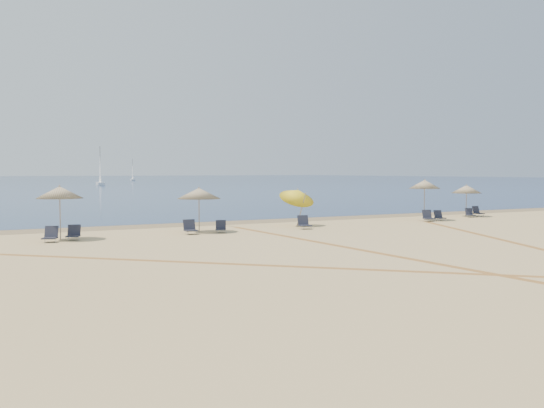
{
  "coord_description": "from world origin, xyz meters",
  "views": [
    {
      "loc": [
        -15.75,
        -9.8,
        3.12
      ],
      "look_at": [
        0.0,
        20.0,
        1.3
      ],
      "focal_mm": 39.97,
      "sensor_mm": 36.0,
      "label": 1
    }
  ],
  "objects_px": {
    "sailboat_3": "(100,173)",
    "chair_6": "(304,223)",
    "umbrella_4": "(425,184)",
    "chair_2": "(51,235)",
    "chair_5": "(221,227)",
    "umbrella_2": "(199,193)",
    "umbrella_5": "(466,189)",
    "chair_7": "(428,216)",
    "chair_8": "(439,216)",
    "chair_9": "(470,213)",
    "umbrella_1": "(60,192)",
    "chair_10": "(478,212)",
    "chair_4": "(190,228)",
    "umbrella_3": "(298,194)",
    "chair_3": "(74,233)",
    "sailboat_1": "(133,174)"
  },
  "relations": [
    {
      "from": "chair_2",
      "to": "chair_5",
      "type": "relative_size",
      "value": 1.12
    },
    {
      "from": "umbrella_1",
      "to": "umbrella_5",
      "type": "xyz_separation_m",
      "value": [
        27.15,
        1.83,
        -0.28
      ]
    },
    {
      "from": "umbrella_1",
      "to": "umbrella_5",
      "type": "distance_m",
      "value": 27.21
    },
    {
      "from": "chair_6",
      "to": "sailboat_3",
      "type": "bearing_deg",
      "value": 92.34
    },
    {
      "from": "umbrella_2",
      "to": "chair_4",
      "type": "distance_m",
      "value": 1.99
    },
    {
      "from": "umbrella_1",
      "to": "umbrella_4",
      "type": "xyz_separation_m",
      "value": [
        22.34,
        0.7,
        0.13
      ]
    },
    {
      "from": "sailboat_3",
      "to": "chair_6",
      "type": "bearing_deg",
      "value": -90.06
    },
    {
      "from": "chair_7",
      "to": "chair_8",
      "type": "distance_m",
      "value": 1.02
    },
    {
      "from": "chair_10",
      "to": "chair_3",
      "type": "bearing_deg",
      "value": -177.6
    },
    {
      "from": "chair_10",
      "to": "chair_9",
      "type": "bearing_deg",
      "value": -159.95
    },
    {
      "from": "umbrella_1",
      "to": "umbrella_2",
      "type": "height_order",
      "value": "umbrella_1"
    },
    {
      "from": "umbrella_2",
      "to": "chair_4",
      "type": "relative_size",
      "value": 3.19
    },
    {
      "from": "umbrella_2",
      "to": "umbrella_5",
      "type": "bearing_deg",
      "value": 4.33
    },
    {
      "from": "chair_2",
      "to": "chair_10",
      "type": "height_order",
      "value": "chair_2"
    },
    {
      "from": "chair_2",
      "to": "chair_5",
      "type": "bearing_deg",
      "value": 26.64
    },
    {
      "from": "chair_3",
      "to": "umbrella_5",
      "type": "bearing_deg",
      "value": 26.91
    },
    {
      "from": "chair_7",
      "to": "chair_8",
      "type": "bearing_deg",
      "value": 20.17
    },
    {
      "from": "umbrella_5",
      "to": "chair_4",
      "type": "height_order",
      "value": "umbrella_5"
    },
    {
      "from": "sailboat_3",
      "to": "chair_8",
      "type": "bearing_deg",
      "value": -84.77
    },
    {
      "from": "chair_7",
      "to": "sailboat_1",
      "type": "relative_size",
      "value": 0.11
    },
    {
      "from": "chair_2",
      "to": "chair_8",
      "type": "distance_m",
      "value": 23.44
    },
    {
      "from": "umbrella_2",
      "to": "sailboat_3",
      "type": "height_order",
      "value": "sailboat_3"
    },
    {
      "from": "chair_2",
      "to": "umbrella_4",
      "type": "bearing_deg",
      "value": 28.03
    },
    {
      "from": "chair_4",
      "to": "chair_10",
      "type": "bearing_deg",
      "value": 8.22
    },
    {
      "from": "chair_2",
      "to": "chair_5",
      "type": "distance_m",
      "value": 8.3
    },
    {
      "from": "chair_2",
      "to": "chair_6",
      "type": "distance_m",
      "value": 13.05
    },
    {
      "from": "umbrella_5",
      "to": "chair_10",
      "type": "height_order",
      "value": "umbrella_5"
    },
    {
      "from": "umbrella_1",
      "to": "chair_5",
      "type": "relative_size",
      "value": 3.24
    },
    {
      "from": "chair_4",
      "to": "chair_5",
      "type": "height_order",
      "value": "chair_4"
    },
    {
      "from": "chair_5",
      "to": "sailboat_3",
      "type": "distance_m",
      "value": 112.8
    },
    {
      "from": "umbrella_1",
      "to": "chair_7",
      "type": "distance_m",
      "value": 21.96
    },
    {
      "from": "umbrella_3",
      "to": "chair_10",
      "type": "distance_m",
      "value": 15.13
    },
    {
      "from": "chair_4",
      "to": "sailboat_3",
      "type": "relative_size",
      "value": 0.08
    },
    {
      "from": "chair_4",
      "to": "umbrella_1",
      "type": "bearing_deg",
      "value": 178.39
    },
    {
      "from": "chair_2",
      "to": "chair_8",
      "type": "xyz_separation_m",
      "value": [
        23.43,
        0.72,
        -0.02
      ]
    },
    {
      "from": "umbrella_4",
      "to": "chair_2",
      "type": "distance_m",
      "value": 23.01
    },
    {
      "from": "umbrella_5",
      "to": "chair_7",
      "type": "distance_m",
      "value": 5.85
    },
    {
      "from": "chair_9",
      "to": "chair_7",
      "type": "bearing_deg",
      "value": -145.34
    },
    {
      "from": "chair_2",
      "to": "chair_8",
      "type": "bearing_deg",
      "value": 26.08
    },
    {
      "from": "umbrella_2",
      "to": "chair_6",
      "type": "bearing_deg",
      "value": -10.61
    },
    {
      "from": "chair_8",
      "to": "chair_9",
      "type": "height_order",
      "value": "chair_8"
    },
    {
      "from": "umbrella_1",
      "to": "umbrella_3",
      "type": "bearing_deg",
      "value": 3.57
    },
    {
      "from": "chair_6",
      "to": "chair_9",
      "type": "relative_size",
      "value": 1.08
    },
    {
      "from": "chair_5",
      "to": "chair_2",
      "type": "bearing_deg",
      "value": -153.03
    },
    {
      "from": "umbrella_3",
      "to": "chair_7",
      "type": "distance_m",
      "value": 9.03
    },
    {
      "from": "chair_9",
      "to": "sailboat_1",
      "type": "relative_size",
      "value": 0.1
    },
    {
      "from": "umbrella_4",
      "to": "sailboat_1",
      "type": "relative_size",
      "value": 0.36
    },
    {
      "from": "chair_3",
      "to": "chair_10",
      "type": "height_order",
      "value": "chair_10"
    },
    {
      "from": "sailboat_1",
      "to": "chair_9",
      "type": "bearing_deg",
      "value": -88.06
    },
    {
      "from": "umbrella_5",
      "to": "chair_6",
      "type": "relative_size",
      "value": 2.79
    }
  ]
}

